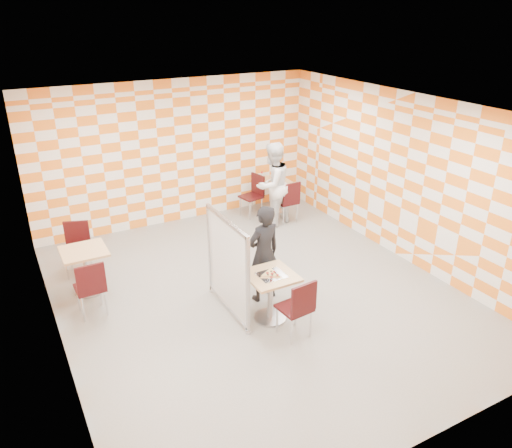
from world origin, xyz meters
The scene contains 15 objects.
room_shell centered at (0.00, 0.54, 1.50)m, with size 7.00×7.00×7.00m.
main_table centered at (-0.15, -0.70, 0.51)m, with size 0.70×0.70×0.75m.
second_table centered at (1.99, 2.93, 0.51)m, with size 0.70×0.70×0.75m.
empty_table centered at (-2.38, 1.40, 0.51)m, with size 0.70×0.70×0.75m.
chair_main_front centered at (-0.05, -1.31, 0.54)m, with size 0.46×0.47×0.92m.
chair_second_front centered at (1.99, 2.22, 0.54)m, with size 0.42×0.43×0.92m.
chair_second_side centered at (1.55, 2.95, 0.54)m, with size 0.50×0.50×0.92m.
chair_empty_near centered at (-2.45, 0.61, 0.54)m, with size 0.43×0.44×0.92m.
chair_empty_far centered at (-2.37, 2.13, 0.54)m, with size 0.54×0.55×0.92m.
partition centered at (-0.62, -0.24, 0.79)m, with size 0.08×1.38×1.55m.
man_dark centered at (0.05, -0.15, 0.79)m, with size 0.58×0.38×1.59m, color black.
man_white centered at (1.64, 2.32, 0.89)m, with size 0.87×0.68×1.79m, color white.
pizza_on_foil centered at (-0.15, -0.72, 0.77)m, with size 0.40×0.40×0.04m.
sport_bottle centered at (1.79, 3.04, 0.84)m, with size 0.06×0.06×0.20m.
soda_bottle centered at (2.05, 3.02, 0.85)m, with size 0.07×0.07×0.23m.
Camera 1 is at (-3.34, -6.14, 4.35)m, focal length 35.00 mm.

